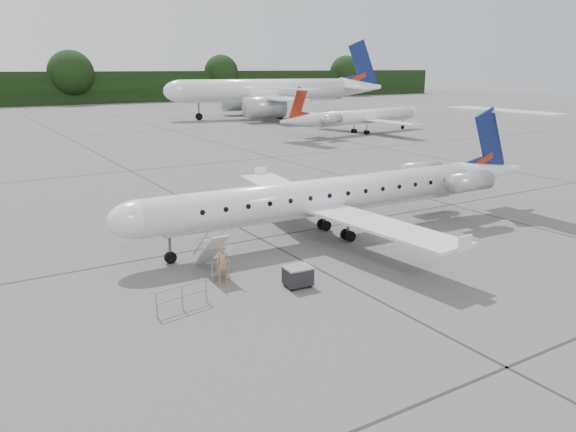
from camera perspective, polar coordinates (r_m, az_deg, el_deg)
ground at (r=28.27m, az=10.25°, el=-4.19°), size 320.00×320.00×0.00m
treeline at (r=150.90m, az=-25.33°, el=11.59°), size 260.00×4.00×8.00m
main_regional_jet at (r=30.35m, az=3.55°, el=3.78°), size 26.37×19.46×6.58m
airstair at (r=25.74m, az=-7.84°, el=-3.59°), size 0.94×2.46×2.06m
passenger at (r=24.60m, az=-6.64°, el=-4.90°), size 0.70×0.55×1.68m
safety_railing at (r=22.30m, az=-10.70°, el=-8.16°), size 2.18×0.44×1.00m
baggage_cart at (r=24.11m, az=1.01°, el=-6.13°), size 1.18×0.99×0.96m
bg_narrowbody at (r=104.36m, az=-2.39°, el=13.72°), size 43.71×35.35×13.92m
bg_regional_right at (r=80.83m, az=7.87°, el=10.68°), size 27.95×22.02×6.67m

